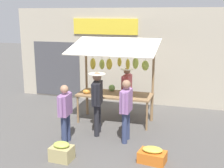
{
  "coord_description": "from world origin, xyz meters",
  "views": [
    {
      "loc": [
        -2.35,
        8.06,
        3.21
      ],
      "look_at": [
        0.0,
        0.3,
        1.25
      ],
      "focal_mm": 47.03,
      "sensor_mm": 36.0,
      "label": 1
    }
  ],
  "objects_px": {
    "vendor_with_sunhat": "(127,88)",
    "shopper_in_striped_shirt": "(126,107)",
    "produce_crate_side": "(152,155)",
    "market_stall": "(115,71)",
    "shopper_in_grey_tee": "(97,98)",
    "shopper_with_shopping_bag": "(65,111)",
    "produce_crate_near": "(62,152)"
  },
  "relations": [
    {
      "from": "vendor_with_sunhat",
      "to": "shopper_in_grey_tee",
      "type": "bearing_deg",
      "value": -8.07
    },
    {
      "from": "shopper_in_striped_shirt",
      "to": "produce_crate_side",
      "type": "xyz_separation_m",
      "value": [
        -0.83,
        0.91,
        -0.77
      ]
    },
    {
      "from": "market_stall",
      "to": "vendor_with_sunhat",
      "type": "distance_m",
      "value": 0.97
    },
    {
      "from": "shopper_with_shopping_bag",
      "to": "shopper_in_striped_shirt",
      "type": "distance_m",
      "value": 1.52
    },
    {
      "from": "vendor_with_sunhat",
      "to": "market_stall",
      "type": "bearing_deg",
      "value": -11.78
    },
    {
      "from": "market_stall",
      "to": "vendor_with_sunhat",
      "type": "height_order",
      "value": "market_stall"
    },
    {
      "from": "produce_crate_side",
      "to": "market_stall",
      "type": "bearing_deg",
      "value": -55.7
    },
    {
      "from": "shopper_in_striped_shirt",
      "to": "vendor_with_sunhat",
      "type": "bearing_deg",
      "value": 13.8
    },
    {
      "from": "shopper_in_grey_tee",
      "to": "produce_crate_side",
      "type": "xyz_separation_m",
      "value": [
        -1.68,
        1.12,
        -0.86
      ]
    },
    {
      "from": "market_stall",
      "to": "shopper_in_grey_tee",
      "type": "bearing_deg",
      "value": 80.81
    },
    {
      "from": "shopper_with_shopping_bag",
      "to": "produce_crate_near",
      "type": "xyz_separation_m",
      "value": [
        -0.3,
        0.86,
        -0.66
      ]
    },
    {
      "from": "market_stall",
      "to": "shopper_with_shopping_bag",
      "type": "bearing_deg",
      "value": 67.66
    },
    {
      "from": "shopper_with_shopping_bag",
      "to": "produce_crate_side",
      "type": "distance_m",
      "value": 2.39
    },
    {
      "from": "shopper_in_grey_tee",
      "to": "shopper_with_shopping_bag",
      "type": "distance_m",
      "value": 0.96
    },
    {
      "from": "shopper_in_grey_tee",
      "to": "shopper_with_shopping_bag",
      "type": "height_order",
      "value": "shopper_in_grey_tee"
    },
    {
      "from": "market_stall",
      "to": "produce_crate_side",
      "type": "height_order",
      "value": "market_stall"
    },
    {
      "from": "market_stall",
      "to": "produce_crate_near",
      "type": "relative_size",
      "value": 4.97
    },
    {
      "from": "shopper_in_striped_shirt",
      "to": "produce_crate_near",
      "type": "relative_size",
      "value": 3.21
    },
    {
      "from": "vendor_with_sunhat",
      "to": "produce_crate_side",
      "type": "xyz_separation_m",
      "value": [
        -1.31,
        2.9,
        -0.74
      ]
    },
    {
      "from": "shopper_with_shopping_bag",
      "to": "produce_crate_near",
      "type": "height_order",
      "value": "shopper_with_shopping_bag"
    },
    {
      "from": "market_stall",
      "to": "shopper_with_shopping_bag",
      "type": "distance_m",
      "value": 2.1
    },
    {
      "from": "produce_crate_side",
      "to": "shopper_in_striped_shirt",
      "type": "bearing_deg",
      "value": -47.43
    },
    {
      "from": "vendor_with_sunhat",
      "to": "shopper_in_grey_tee",
      "type": "xyz_separation_m",
      "value": [
        0.36,
        1.77,
        0.13
      ]
    },
    {
      "from": "vendor_with_sunhat",
      "to": "produce_crate_near",
      "type": "xyz_separation_m",
      "value": [
        0.64,
        3.39,
        -0.7
      ]
    },
    {
      "from": "shopper_in_striped_shirt",
      "to": "produce_crate_near",
      "type": "xyz_separation_m",
      "value": [
        1.12,
        1.39,
        -0.73
      ]
    },
    {
      "from": "vendor_with_sunhat",
      "to": "produce_crate_side",
      "type": "relative_size",
      "value": 2.42
    },
    {
      "from": "shopper_with_shopping_bag",
      "to": "shopper_in_striped_shirt",
      "type": "height_order",
      "value": "shopper_in_striped_shirt"
    },
    {
      "from": "shopper_in_grey_tee",
      "to": "shopper_with_shopping_bag",
      "type": "bearing_deg",
      "value": 132.84
    },
    {
      "from": "vendor_with_sunhat",
      "to": "shopper_with_shopping_bag",
      "type": "height_order",
      "value": "vendor_with_sunhat"
    },
    {
      "from": "vendor_with_sunhat",
      "to": "produce_crate_side",
      "type": "height_order",
      "value": "vendor_with_sunhat"
    },
    {
      "from": "vendor_with_sunhat",
      "to": "shopper_in_striped_shirt",
      "type": "distance_m",
      "value": 2.05
    },
    {
      "from": "shopper_with_shopping_bag",
      "to": "shopper_in_striped_shirt",
      "type": "relative_size",
      "value": 0.94
    }
  ]
}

